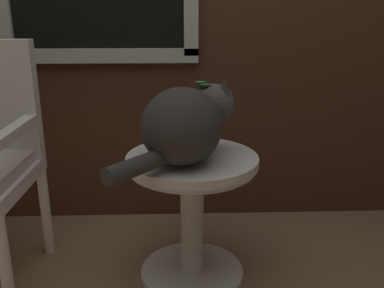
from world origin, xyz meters
name	(u,v)px	position (x,y,z in m)	size (l,w,h in m)	color
wicker_side_table	(192,198)	(0.17, 0.19, 0.37)	(0.53, 0.53, 0.55)	silver
cat	(185,124)	(0.14, 0.12, 0.70)	(0.47, 0.53, 0.30)	#33302D
pewter_vase_with_ivy	(205,128)	(0.23, 0.27, 0.64)	(0.11, 0.11, 0.28)	#99999E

